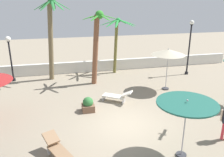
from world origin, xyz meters
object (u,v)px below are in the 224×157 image
at_px(palm_tree_2, 51,31).
at_px(lounge_chair_1, 117,96).
at_px(patio_umbrella_5, 187,106).
at_px(palm_tree_0, 97,40).
at_px(lounge_chair_0, 58,149).
at_px(planter, 88,105).
at_px(patio_umbrella_1, 168,52).
at_px(lamp_post_0, 10,52).
at_px(lamp_post_1, 190,43).
at_px(palm_tree_1, 117,37).

bearing_deg(palm_tree_2, lounge_chair_1, -54.73).
bearing_deg(lounge_chair_1, patio_umbrella_5, -77.32).
distance_m(palm_tree_0, lounge_chair_0, 9.33).
xyz_separation_m(palm_tree_0, planter, (-1.30, -4.45, -2.89)).
height_order(lounge_chair_1, planter, planter).
bearing_deg(patio_umbrella_1, lamp_post_0, 158.27).
bearing_deg(patio_umbrella_1, palm_tree_2, 152.06).
relative_size(patio_umbrella_5, lamp_post_0, 0.74).
relative_size(lamp_post_1, lounge_chair_1, 2.43).
relative_size(lamp_post_1, lounge_chair_0, 2.36).
height_order(palm_tree_2, lamp_post_0, palm_tree_2).
bearing_deg(lounge_chair_0, patio_umbrella_5, -11.61).
height_order(palm_tree_0, lamp_post_0, palm_tree_0).
distance_m(palm_tree_0, lounge_chair_1, 4.67).
bearing_deg(palm_tree_1, lounge_chair_1, -103.55).
xyz_separation_m(palm_tree_2, lounge_chair_1, (3.79, -5.36, -3.41)).
bearing_deg(palm_tree_1, lamp_post_0, -178.13).
xyz_separation_m(patio_umbrella_5, palm_tree_2, (-5.08, 11.10, 1.54)).
bearing_deg(lamp_post_0, lounge_chair_1, -38.93).
xyz_separation_m(palm_tree_1, palm_tree_2, (-5.21, -0.52, 0.76)).
relative_size(patio_umbrella_1, lamp_post_1, 0.66).
xyz_separation_m(palm_tree_0, palm_tree_1, (2.05, 2.25, -0.22)).
bearing_deg(lamp_post_1, palm_tree_1, 162.54).
xyz_separation_m(palm_tree_1, lamp_post_0, (-8.35, -0.27, -0.76)).
distance_m(palm_tree_0, palm_tree_2, 3.64).
bearing_deg(lamp_post_1, patio_umbrella_5, -120.59).
height_order(patio_umbrella_5, lamp_post_1, lamp_post_1).
xyz_separation_m(palm_tree_0, lounge_chair_1, (0.64, -3.63, -2.87)).
bearing_deg(planter, lamp_post_0, 127.87).
xyz_separation_m(palm_tree_2, planter, (1.85, -6.19, -3.43)).
distance_m(palm_tree_2, planter, 7.31).
bearing_deg(lamp_post_0, palm_tree_2, -4.42).
relative_size(palm_tree_2, lounge_chair_1, 3.37).
bearing_deg(palm_tree_1, lamp_post_1, -17.46).
height_order(palm_tree_1, palm_tree_2, palm_tree_2).
distance_m(patio_umbrella_1, patio_umbrella_5, 7.51).
relative_size(lamp_post_1, planter, 5.27).
relative_size(patio_umbrella_1, palm_tree_0, 0.55).
relative_size(patio_umbrella_1, lounge_chair_0, 1.55).
distance_m(palm_tree_2, lounge_chair_1, 7.40).
relative_size(lamp_post_0, lounge_chair_0, 1.83).
bearing_deg(patio_umbrella_5, lamp_post_0, 125.96).
relative_size(lamp_post_0, lounge_chair_1, 1.89).
relative_size(patio_umbrella_5, planter, 3.01).
xyz_separation_m(lamp_post_0, lounge_chair_0, (3.25, -10.32, -1.89)).
xyz_separation_m(palm_tree_1, lamp_post_1, (5.69, -1.79, -0.37)).
xyz_separation_m(lounge_chair_1, planter, (-1.94, -0.83, -0.02)).
xyz_separation_m(lounge_chair_0, planter, (1.75, 3.89, -0.02)).
height_order(patio_umbrella_1, palm_tree_1, palm_tree_1).
height_order(patio_umbrella_5, lounge_chair_1, patio_umbrella_5).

